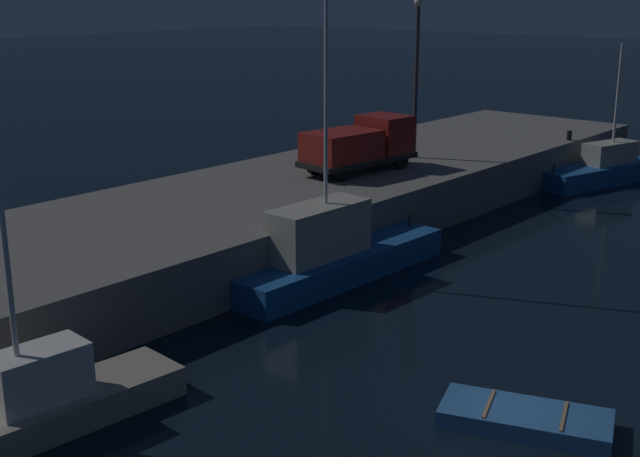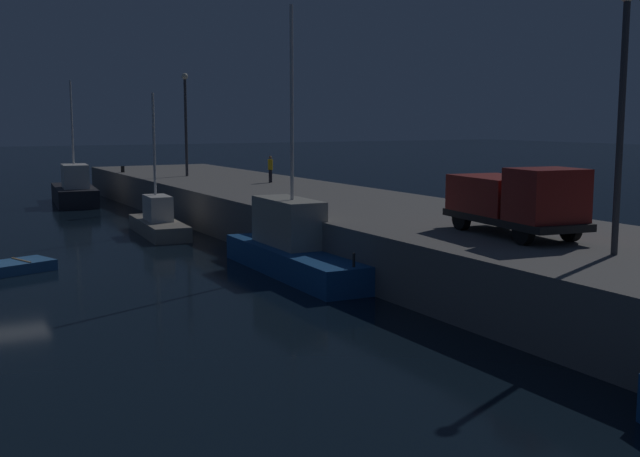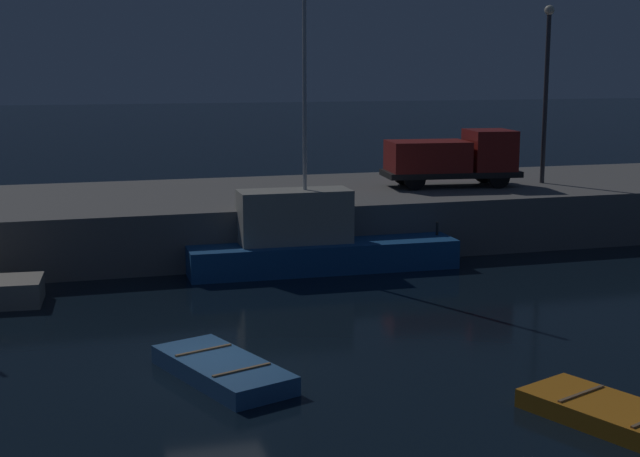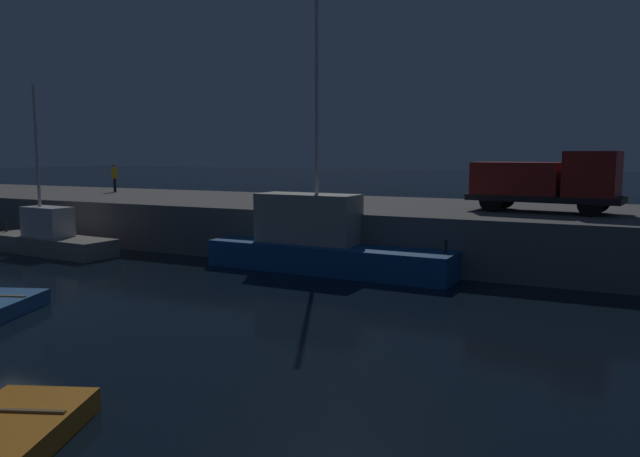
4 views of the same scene
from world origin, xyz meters
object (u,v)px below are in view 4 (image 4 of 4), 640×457
at_px(fishing_trawler_red, 323,244).
at_px(fishing_boat_orange, 49,238).
at_px(dockworker, 114,176).
at_px(bollard_east, 319,204).
at_px(utility_truck, 548,181).

relative_size(fishing_trawler_red, fishing_boat_orange, 1.40).
height_order(fishing_trawler_red, fishing_boat_orange, fishing_trawler_red).
height_order(fishing_trawler_red, dockworker, fishing_trawler_red).
distance_m(dockworker, bollard_east, 17.80).
distance_m(fishing_boat_orange, dockworker, 10.13).
bearing_deg(fishing_boat_orange, fishing_trawler_red, 7.87).
relative_size(dockworker, bollard_east, 2.66).
bearing_deg(utility_truck, bollard_east, -156.53).
xyz_separation_m(fishing_trawler_red, bollard_east, (-0.71, 1.06, 1.49)).
relative_size(fishing_boat_orange, bollard_east, 11.79).
bearing_deg(utility_truck, dockworker, 174.90).
bearing_deg(bollard_east, utility_truck, 23.47).
distance_m(utility_truck, bollard_east, 9.19).
xyz_separation_m(dockworker, bollard_east, (16.78, -5.89, -0.65)).
bearing_deg(fishing_boat_orange, dockworker, 117.09).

